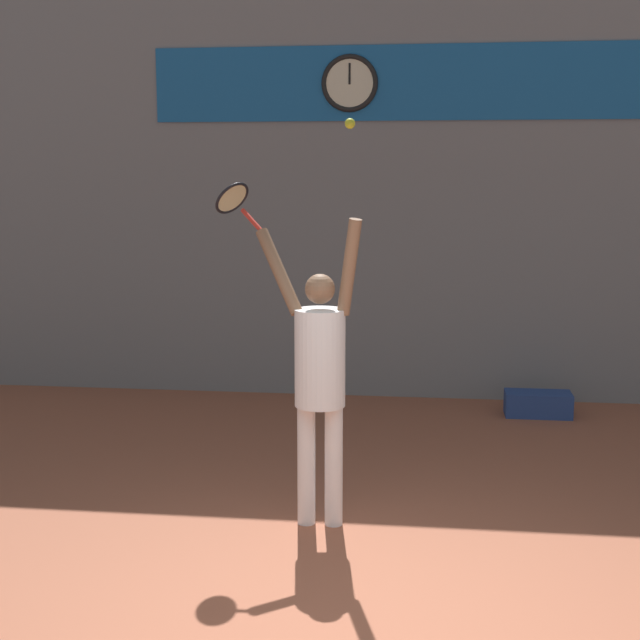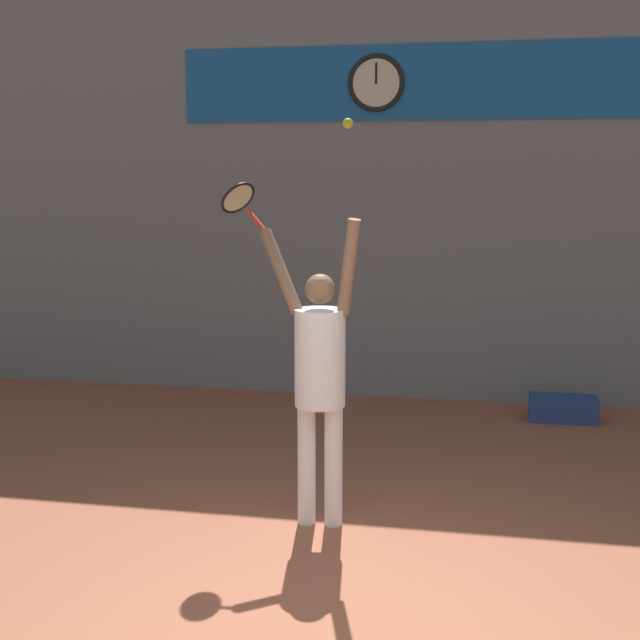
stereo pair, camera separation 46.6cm
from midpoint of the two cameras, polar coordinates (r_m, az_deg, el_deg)
back_wall at (r=9.92m, az=8.05°, el=9.22°), size 18.00×0.10×5.00m
sponsor_banner at (r=9.91m, az=8.16°, el=14.85°), size 5.37×0.02×0.80m
scoreboard_clock at (r=9.93m, az=5.01°, el=14.89°), size 0.62×0.06×0.62m
tennis_player at (r=6.28m, az=2.10°, el=-3.23°), size 0.83×0.48×2.21m
tennis_racket at (r=6.65m, az=-3.15°, el=7.66°), size 0.43×0.35×0.36m
tennis_ball at (r=5.96m, az=4.09°, el=12.44°), size 0.07×0.07×0.07m
equipment_bag at (r=9.57m, az=16.66°, el=-5.46°), size 0.68×0.34×0.25m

